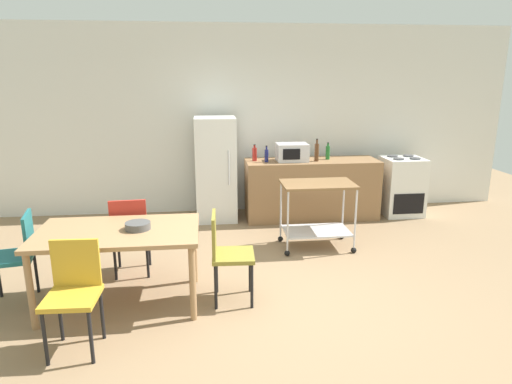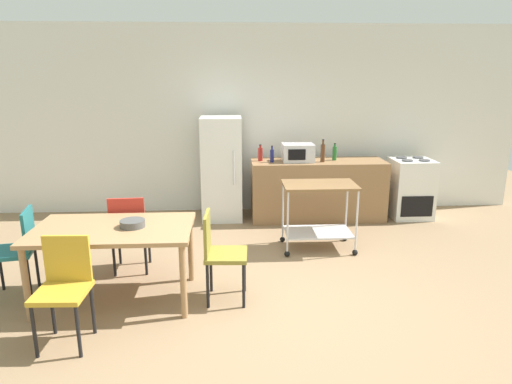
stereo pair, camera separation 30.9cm
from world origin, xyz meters
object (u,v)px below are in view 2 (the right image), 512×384
(chair_mustard, at_px, (64,284))
(bottle_hot_sauce, at_px, (323,153))
(kitchen_cart, at_px, (319,205))
(chair_red, at_px, (129,228))
(bottle_sesame_oil, at_px, (272,155))
(dining_table, at_px, (113,235))
(bottle_vinegar, at_px, (260,154))
(chair_teal, at_px, (18,247))
(microwave, at_px, (298,153))
(bottle_sparkling_water, at_px, (335,153))
(chair_olive, at_px, (219,250))
(refrigerator, at_px, (222,169))
(fruit_bowl, at_px, (133,223))
(stove_oven, at_px, (410,188))

(chair_mustard, bearing_deg, bottle_hot_sauce, 50.78)
(kitchen_cart, relative_size, bottle_hot_sauce, 2.72)
(chair_red, height_order, bottle_sesame_oil, bottle_sesame_oil)
(dining_table, bearing_deg, bottle_hot_sauce, 43.64)
(bottle_vinegar, height_order, bottle_hot_sauce, bottle_hot_sauce)
(dining_table, height_order, chair_teal, chair_teal)
(chair_red, xyz_separation_m, bottle_sesame_oil, (1.73, 1.75, 0.48))
(microwave, bearing_deg, bottle_sparkling_water, 6.51)
(chair_olive, distance_m, microwave, 2.78)
(dining_table, height_order, chair_mustard, chair_mustard)
(chair_mustard, height_order, chair_red, same)
(dining_table, bearing_deg, refrigerator, 68.76)
(chair_teal, height_order, refrigerator, refrigerator)
(bottle_hot_sauce, bearing_deg, bottle_sparkling_water, 31.83)
(chair_mustard, xyz_separation_m, kitchen_cart, (2.45, 1.93, 0.05))
(chair_red, xyz_separation_m, kitchen_cart, (2.22, 0.58, 0.05))
(chair_red, height_order, fruit_bowl, chair_red)
(bottle_sesame_oil, bearing_deg, chair_mustard, -122.46)
(chair_mustard, xyz_separation_m, bottle_sesame_oil, (1.97, 3.10, 0.48))
(refrigerator, bearing_deg, bottle_sesame_oil, -12.52)
(bottle_sparkling_water, bearing_deg, stove_oven, -1.27)
(chair_teal, height_order, chair_mustard, same)
(dining_table, height_order, kitchen_cart, kitchen_cart)
(kitchen_cart, xyz_separation_m, bottle_hot_sauce, (0.26, 1.15, 0.47))
(chair_olive, bearing_deg, bottle_sesame_oil, -13.57)
(stove_oven, xyz_separation_m, bottle_sesame_oil, (-2.16, -0.08, 0.55))
(chair_mustard, relative_size, refrigerator, 0.57)
(bottle_hot_sauce, height_order, fruit_bowl, bottle_hot_sauce)
(chair_teal, height_order, microwave, microwave)
(microwave, bearing_deg, chair_red, -139.79)
(chair_red, height_order, bottle_hot_sauce, bottle_hot_sauce)
(chair_teal, bearing_deg, dining_table, 71.37)
(stove_oven, height_order, refrigerator, refrigerator)
(bottle_vinegar, bearing_deg, chair_mustard, -119.36)
(chair_mustard, relative_size, stove_oven, 0.97)
(bottle_vinegar, bearing_deg, chair_olive, -102.36)
(chair_mustard, xyz_separation_m, refrigerator, (1.22, 3.26, 0.26))
(chair_olive, height_order, bottle_sparkling_water, bottle_sparkling_water)
(stove_oven, bearing_deg, chair_olive, -138.70)
(kitchen_cart, height_order, bottle_sesame_oil, bottle_sesame_oil)
(refrigerator, relative_size, bottle_sparkling_water, 6.05)
(fruit_bowl, bearing_deg, chair_teal, 173.12)
(chair_mustard, distance_m, refrigerator, 3.49)
(chair_red, distance_m, bottle_sparkling_water, 3.30)
(chair_red, relative_size, refrigerator, 0.57)
(chair_teal, height_order, bottle_vinegar, bottle_vinegar)
(dining_table, height_order, stove_oven, stove_oven)
(chair_teal, height_order, chair_red, same)
(chair_red, bearing_deg, microwave, -143.21)
(kitchen_cart, bearing_deg, dining_table, -151.28)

